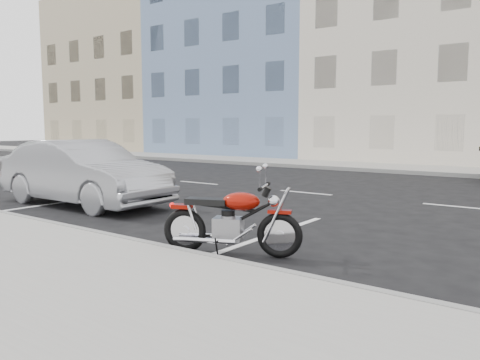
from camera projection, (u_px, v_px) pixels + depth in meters
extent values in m
plane|color=black|center=(375.00, 199.00, 12.01)|extent=(120.00, 120.00, 0.00)
cube|color=gray|center=(337.00, 165.00, 21.91)|extent=(80.00, 3.40, 0.15)
cube|color=gray|center=(5.00, 216.00, 9.32)|extent=(80.00, 0.12, 0.16)
cube|color=gray|center=(321.00, 168.00, 20.55)|extent=(80.00, 0.12, 0.16)
cube|color=tan|center=(147.00, 78.00, 39.66)|extent=(12.00, 12.00, 12.00)
cube|color=#6781A7|center=(266.00, 60.00, 32.57)|extent=(12.00, 12.00, 13.00)
cube|color=beige|center=(449.00, 56.00, 25.61)|extent=(12.00, 12.00, 11.50)
torus|color=black|center=(332.00, 239.00, 6.40)|extent=(0.64, 0.35, 0.65)
torus|color=black|center=(233.00, 234.00, 6.71)|extent=(0.64, 0.35, 0.65)
cube|color=#890E05|center=(333.00, 215.00, 6.36)|extent=(0.35, 0.24, 0.05)
cube|color=#890E05|center=(230.00, 209.00, 6.68)|extent=(0.33, 0.26, 0.06)
cube|color=gray|center=(278.00, 232.00, 6.56)|extent=(0.49, 0.43, 0.33)
ellipsoid|color=#890E05|center=(292.00, 204.00, 6.47)|extent=(0.63, 0.52, 0.26)
cube|color=black|center=(256.00, 204.00, 6.59)|extent=(0.65, 0.47, 0.09)
cylinder|color=silver|center=(317.00, 189.00, 6.37)|extent=(0.30, 0.64, 0.03)
sphere|color=silver|center=(327.00, 204.00, 6.36)|extent=(0.16, 0.16, 0.16)
cylinder|color=silver|center=(254.00, 244.00, 6.52)|extent=(0.88, 0.43, 0.08)
cylinder|color=silver|center=(258.00, 240.00, 6.78)|extent=(0.88, 0.43, 0.08)
cylinder|color=silver|center=(329.00, 218.00, 6.37)|extent=(0.36, 0.19, 0.77)
cylinder|color=black|center=(294.00, 221.00, 6.49)|extent=(0.74, 0.35, 0.48)
imported|color=#989A9F|center=(83.00, 173.00, 11.01)|extent=(4.68, 1.66, 1.54)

